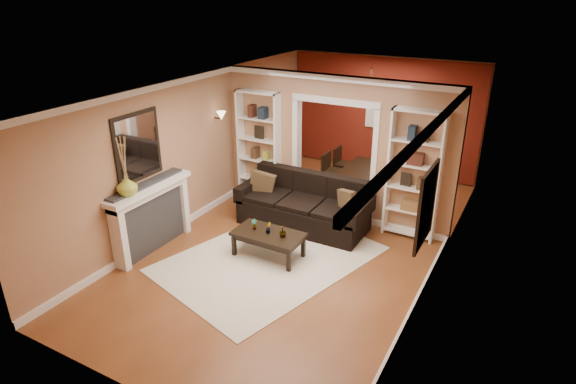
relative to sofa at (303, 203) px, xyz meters
The scene contains 30 objects.
floor 0.71m from the sofa, 59.44° to the right, with size 8.00×8.00×0.00m, color brown.
ceiling 2.29m from the sofa, 59.44° to the right, with size 8.00×8.00×0.00m, color white.
wall_back 3.67m from the sofa, 85.72° to the left, with size 8.00×8.00×0.00m, color #A87A58.
wall_front 4.54m from the sofa, 86.58° to the right, with size 8.00×8.00×0.00m, color #A87A58.
wall_left 2.21m from the sofa, 167.22° to the right, with size 8.00×8.00×0.00m, color #A87A58.
wall_right 2.70m from the sofa, 10.14° to the right, with size 8.00×8.00×0.00m, color #A87A58.
partition_wall 1.18m from the sofa, 70.49° to the left, with size 4.50×0.15×2.70m, color #A87A58.
red_back_panel 3.63m from the sofa, 85.68° to the left, with size 4.44×0.04×2.64m, color maroon.
dining_window 3.65m from the sofa, 85.63° to the left, with size 0.78×0.03×0.98m, color #8CA5CC.
area_rug 1.41m from the sofa, 87.44° to the right, with size 2.42×3.39×0.01m, color beige.
sofa is the anchor object (origin of this frame).
pillow_left 0.89m from the sofa, behind, with size 0.45×0.13×0.45m, color brown.
pillow_right 0.88m from the sofa, ahead, with size 0.41×0.12×0.41m, color brown.
coffee_table 1.28m from the sofa, 90.16° to the right, with size 1.15×0.62×0.44m, color black.
plant_left 1.28m from the sofa, 102.25° to the right, with size 0.10×0.07×0.18m, color #336626.
plant_center 1.25m from the sofa, 90.16° to the right, with size 0.10×0.08×0.19m, color #336626.
plant_right 1.28m from the sofa, 78.05° to the right, with size 0.11×0.11×0.20m, color #336626.
bookshelf_left 1.56m from the sofa, 155.70° to the left, with size 0.90×0.30×2.30m, color white.
bookshelf_right 2.02m from the sofa, 17.72° to the left, with size 0.90×0.30×2.30m, color white.
fireplace 2.67m from the sofa, 133.09° to the right, with size 0.32×1.70×1.16m, color white.
vase 3.13m from the sofa, 127.30° to the right, with size 0.31×0.31×0.33m, color #A0AC37.
mirror 3.07m from the sofa, 135.21° to the right, with size 0.03×0.95×1.10m, color silver.
wall_sconce 2.32m from the sofa, behind, with size 0.18×0.18×0.22m, color #FFE0A5.
framed_art 3.06m from the sofa, 30.36° to the right, with size 0.04×0.85×1.05m, color black.
dining_table 2.18m from the sofa, 79.33° to the left, with size 0.82×1.46×0.51m, color black.
dining_chair_nw 1.84m from the sofa, 94.65° to the left, with size 0.42×0.42×0.86m, color black.
dining_chair_ne 2.06m from the sofa, 62.53° to the left, with size 0.42×0.42×0.85m, color black.
dining_chair_sw 2.44m from the sofa, 93.50° to the left, with size 0.41×0.41×0.82m, color black.
dining_chair_se 2.61m from the sofa, 68.62° to the left, with size 0.44×0.44×0.90m, color black.
chandelier 2.74m from the sofa, 83.26° to the left, with size 0.50×0.50×0.30m, color #352118.
Camera 1 is at (3.33, -6.72, 4.14)m, focal length 30.00 mm.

